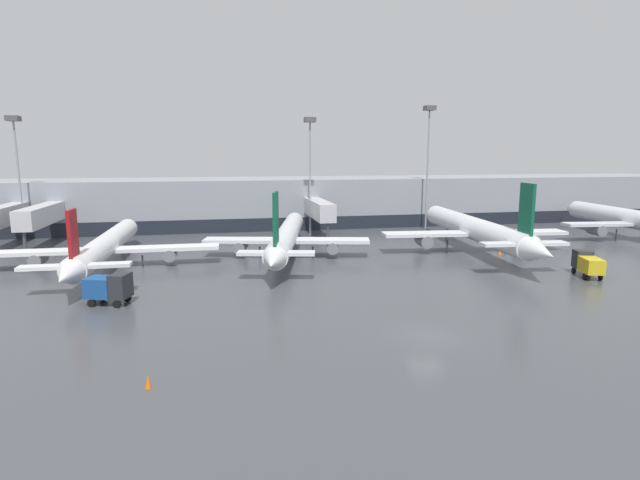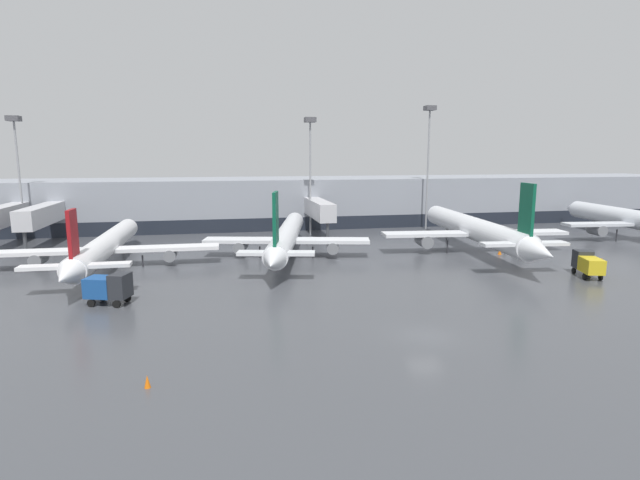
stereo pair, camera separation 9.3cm
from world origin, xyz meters
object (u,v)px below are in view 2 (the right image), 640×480
Objects in this scene: apron_light_mast_1 at (429,135)px; parked_jet_3 at (475,229)px; parked_jet_4 at (105,246)px; service_truck_1 at (588,263)px; service_truck_0 at (109,287)px; apron_light_mast_3 at (16,144)px; parked_jet_1 at (637,220)px; apron_light_mast_0 at (310,144)px; parked_jet_0 at (287,237)px; traffic_cone_0 at (602,260)px; traffic_cone_2 at (147,381)px; traffic_cone_1 at (500,252)px.

parked_jet_3 is at bearing -95.30° from apron_light_mast_1.
service_truck_1 is (53.80, -15.84, -1.00)m from parked_jet_4.
service_truck_0 is at bearing 107.01° from service_truck_1.
parked_jet_4 is 30.06m from apron_light_mast_3.
apron_light_mast_0 reaches higher than parked_jet_1.
parked_jet_3 is (26.32, -1.54, 0.45)m from parked_jet_0.
apron_light_mast_3 reaches higher than traffic_cone_0.
traffic_cone_2 is at bearing 124.63° from parked_jet_1.
traffic_cone_1 is 0.04× the size of apron_light_mast_3.
apron_light_mast_0 reaches higher than service_truck_0.
parked_jet_1 is at bearing 28.77° from traffic_cone_2.
service_truck_0 is 45.51m from apron_light_mast_0.
traffic_cone_1 is (28.82, -3.98, -2.38)m from parked_jet_0.
parked_jet_1 reaches higher than parked_jet_3.
parked_jet_3 is at bearing 34.55° from service_truck_1.
apron_light_mast_3 is (-38.74, 20.28, 12.36)m from parked_jet_0.
apron_light_mast_0 is 45.23m from apron_light_mast_3.
parked_jet_3 is 1.80× the size of apron_light_mast_1.
apron_light_mast_1 is (28.32, 20.08, 14.16)m from parked_jet_0.
traffic_cone_0 is 0.85× the size of traffic_cone_2.
traffic_cone_0 is (60.81, -9.91, -2.21)m from parked_jet_4.
apron_light_mast_3 reaches higher than traffic_cone_1.
parked_jet_4 is 61.65m from traffic_cone_0.
traffic_cone_0 is at bearing 25.17° from service_truck_0.
parked_jet_1 is 53.60× the size of traffic_cone_1.
parked_jet_1 reaches higher than traffic_cone_2.
apron_light_mast_1 is 67.09m from apron_light_mast_3.
traffic_cone_1 is (-9.69, 7.45, 0.02)m from traffic_cone_0.
parked_jet_3 reaches higher than traffic_cone_0.
parked_jet_1 is 57.44× the size of traffic_cone_0.
apron_light_mast_0 reaches higher than traffic_cone_2.
traffic_cone_1 is (-2.68, 13.38, -1.19)m from service_truck_1.
parked_jet_4 is (-78.63, -3.71, -0.66)m from parked_jet_1.
traffic_cone_0 is 0.03× the size of apron_light_mast_1.
apron_light_mast_0 reaches higher than traffic_cone_1.
parked_jet_1 reaches higher than service_truck_0.
parked_jet_0 is 0.94× the size of parked_jet_1.
apron_light_mast_3 is at bearing 176.55° from apron_light_mast_0.
traffic_cone_0 is at bearing -72.07° from apron_light_mast_1.
traffic_cone_2 is 71.51m from apron_light_mast_1.
service_truck_1 is (-24.83, -19.55, -1.66)m from parked_jet_1.
parked_jet_3 is at bearing 135.79° from traffic_cone_1.
parked_jet_1 is 1.07× the size of parked_jet_4.
service_truck_0 reaches higher than service_truck_1.
traffic_cone_2 is (-44.52, -18.53, -1.16)m from service_truck_1.
parked_jet_0 is at bearing -144.67° from apron_light_mast_1.
service_truck_1 is 48.23m from traffic_cone_2.
parked_jet_4 is 56.87m from apron_light_mast_1.
parked_jet_0 is at bearing 163.47° from traffic_cone_0.
parked_jet_0 is 1.88× the size of apron_light_mast_3.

